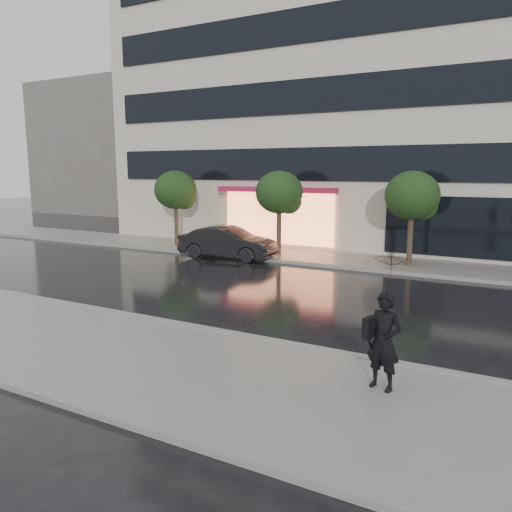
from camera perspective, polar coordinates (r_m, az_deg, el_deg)
The scene contains 12 objects.
ground at distance 13.63m, azimuth -4.67°, elevation -7.34°, with size 120.00×120.00×0.00m, color black.
sidewalk_near at distance 11.20m, azimuth -14.03°, elevation -11.15°, with size 60.00×4.50×0.12m, color slate.
sidewalk_far at distance 22.65m, azimuth 9.73°, elevation -0.40°, with size 60.00×3.50×0.12m, color slate.
curb_near at distance 12.83m, azimuth -7.15°, elevation -8.16°, with size 60.00×0.25×0.14m, color gray.
curb_far at distance 21.03m, azimuth 8.17°, elevation -1.11°, with size 60.00×0.25×0.14m, color gray.
office_building at distance 30.13m, azimuth 15.34°, elevation 18.99°, with size 30.00×12.76×18.00m.
bg_building_left at distance 51.01m, azimuth -15.27°, elevation 11.68°, with size 14.00×10.00×12.00m, color #59544F.
tree_far_west at distance 26.42m, azimuth -9.04°, elevation 7.30°, with size 2.20×2.20×3.99m.
tree_mid_west at distance 23.25m, azimuth 2.84°, elevation 7.09°, with size 2.20×2.20×3.99m.
tree_mid_east at distance 21.32m, azimuth 17.59°, elevation 6.41°, with size 2.20×2.20×3.99m.
parked_car at distance 22.82m, azimuth -3.23°, elevation 1.53°, with size 1.57×4.49×1.48m, color black.
pedestrian_with_umbrella at distance 9.04m, azimuth 14.77°, elevation -5.25°, with size 1.15×1.16×2.47m.
Camera 1 is at (7.21, -10.86, 4.00)m, focal length 35.00 mm.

